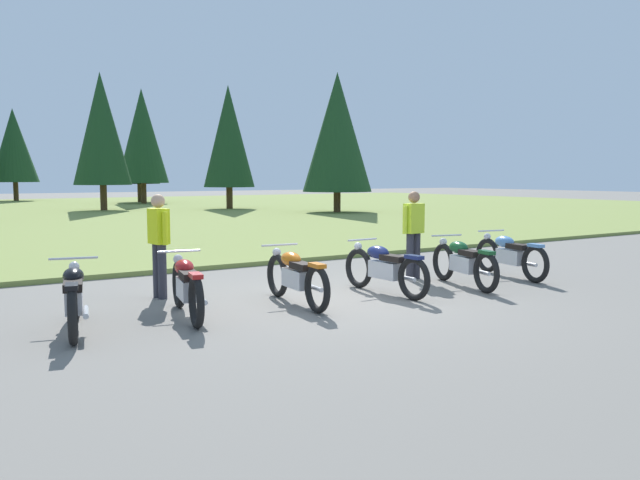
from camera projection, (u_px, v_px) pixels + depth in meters
name	position (u px, v px, depth m)	size (l,w,h in m)	color
ground_plane	(340.00, 299.00, 10.20)	(140.00, 140.00, 0.00)	slate
grass_moorland	(45.00, 214.00, 32.03)	(80.00, 44.00, 0.10)	olive
motorcycle_black	(74.00, 297.00, 8.06)	(0.72, 2.07, 0.88)	black
motorcycle_red	(187.00, 286.00, 8.87)	(0.68, 2.08, 0.88)	black
motorcycle_orange	(296.00, 276.00, 9.76)	(0.62, 2.10, 0.88)	black
motorcycle_navy	(384.00, 268.00, 10.64)	(0.62, 2.10, 0.88)	black
motorcycle_british_green	(463.00, 262.00, 11.36)	(0.73, 2.07, 0.88)	black
motorcycle_sky_blue	(510.00, 255.00, 12.39)	(0.64, 2.09, 0.88)	black
rider_in_hivis_vest	(414.00, 230.00, 12.10)	(0.55, 0.25, 1.67)	#2D2D38
rider_with_back_turned	(159.00, 239.00, 10.22)	(0.26, 0.55, 1.67)	#2D2D38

